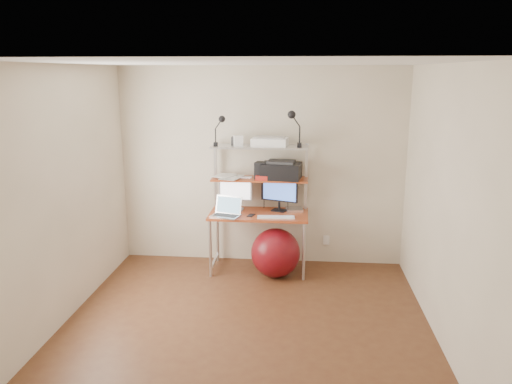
% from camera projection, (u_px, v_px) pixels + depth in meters
% --- Properties ---
extents(room, '(3.60, 3.60, 3.60)m').
position_uv_depth(room, '(245.00, 203.00, 4.58)').
color(room, brown).
rests_on(room, ground).
extents(computer_desk, '(1.20, 0.60, 1.57)m').
position_uv_depth(computer_desk, '(259.00, 195.00, 6.11)').
color(computer_desk, '#B14822').
rests_on(computer_desk, ground).
extents(desktop, '(1.20, 0.60, 0.00)m').
position_uv_depth(desktop, '(259.00, 213.00, 6.10)').
color(desktop, '#B14822').
rests_on(desktop, computer_desk).
extents(mid_shelf, '(1.18, 0.34, 0.00)m').
position_uv_depth(mid_shelf, '(260.00, 178.00, 6.13)').
color(mid_shelf, '#B14822').
rests_on(mid_shelf, computer_desk).
extents(top_shelf, '(1.18, 0.34, 0.00)m').
position_uv_depth(top_shelf, '(260.00, 146.00, 6.03)').
color(top_shelf, silver).
rests_on(top_shelf, computer_desk).
extents(floor, '(3.60, 3.60, 0.00)m').
position_uv_depth(floor, '(246.00, 326.00, 4.88)').
color(floor, brown).
rests_on(floor, ground).
extents(wall_outlet, '(0.08, 0.01, 0.12)m').
position_uv_depth(wall_outlet, '(326.00, 240.00, 6.46)').
color(wall_outlet, white).
rests_on(wall_outlet, room).
extents(monitor_silver, '(0.42, 0.15, 0.46)m').
position_uv_depth(monitor_silver, '(235.00, 190.00, 6.20)').
color(monitor_silver, '#B2B2B7').
rests_on(monitor_silver, desktop).
extents(monitor_black, '(0.46, 0.20, 0.48)m').
position_uv_depth(monitor_black, '(279.00, 192.00, 6.16)').
color(monitor_black, black).
rests_on(monitor_black, desktop).
extents(laptop, '(0.39, 0.35, 0.29)m').
position_uv_depth(laptop, '(227.00, 212.00, 5.98)').
color(laptop, silver).
rests_on(laptop, desktop).
extents(keyboard, '(0.45, 0.15, 0.01)m').
position_uv_depth(keyboard, '(276.00, 217.00, 5.91)').
color(keyboard, white).
rests_on(keyboard, desktop).
extents(mouse, '(0.09, 0.06, 0.02)m').
position_uv_depth(mouse, '(290.00, 217.00, 5.91)').
color(mouse, white).
rests_on(mouse, desktop).
extents(mac_mini, '(0.23, 0.23, 0.04)m').
position_uv_depth(mac_mini, '(294.00, 210.00, 6.18)').
color(mac_mini, silver).
rests_on(mac_mini, desktop).
extents(phone, '(0.09, 0.13, 0.01)m').
position_uv_depth(phone, '(251.00, 215.00, 5.99)').
color(phone, black).
rests_on(phone, desktop).
extents(printer, '(0.51, 0.38, 0.22)m').
position_uv_depth(printer, '(281.00, 170.00, 6.07)').
color(printer, black).
rests_on(printer, mid_shelf).
extents(nas_cube, '(0.17, 0.17, 0.21)m').
position_uv_depth(nas_cube, '(261.00, 170.00, 6.07)').
color(nas_cube, black).
rests_on(nas_cube, mid_shelf).
extents(red_box, '(0.20, 0.14, 0.05)m').
position_uv_depth(red_box, '(264.00, 177.00, 6.04)').
color(red_box, red).
rests_on(red_box, mid_shelf).
extents(scanner, '(0.45, 0.32, 0.11)m').
position_uv_depth(scanner, '(270.00, 141.00, 6.02)').
color(scanner, white).
rests_on(scanner, top_shelf).
extents(box_white, '(0.13, 0.12, 0.12)m').
position_uv_depth(box_white, '(238.00, 141.00, 6.02)').
color(box_white, white).
rests_on(box_white, top_shelf).
extents(box_grey, '(0.12, 0.12, 0.10)m').
position_uv_depth(box_grey, '(236.00, 141.00, 6.08)').
color(box_grey, '#313134').
rests_on(box_grey, top_shelf).
extents(clip_lamp_left, '(0.15, 0.08, 0.37)m').
position_uv_depth(clip_lamp_left, '(221.00, 124.00, 5.94)').
color(clip_lamp_left, black).
rests_on(clip_lamp_left, top_shelf).
extents(clip_lamp_right, '(0.17, 0.10, 0.43)m').
position_uv_depth(clip_lamp_right, '(293.00, 121.00, 5.84)').
color(clip_lamp_right, black).
rests_on(clip_lamp_right, top_shelf).
extents(exercise_ball, '(0.59, 0.59, 0.59)m').
position_uv_depth(exercise_ball, '(276.00, 253.00, 6.01)').
color(exercise_ball, maroon).
rests_on(exercise_ball, floor).
extents(paper_stack, '(0.39, 0.39, 0.03)m').
position_uv_depth(paper_stack, '(229.00, 176.00, 6.15)').
color(paper_stack, white).
rests_on(paper_stack, mid_shelf).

